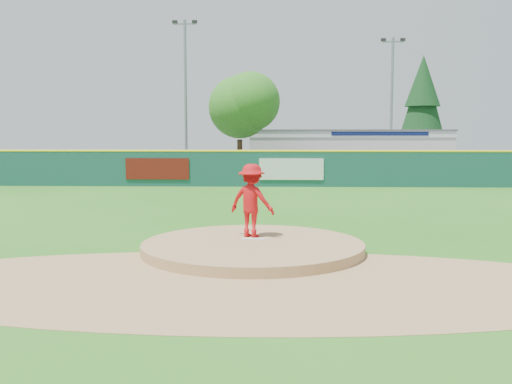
{
  "coord_description": "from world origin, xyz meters",
  "views": [
    {
      "loc": [
        0.62,
        -13.92,
        2.89
      ],
      "look_at": [
        0.0,
        2.0,
        1.3
      ],
      "focal_mm": 40.0,
      "sensor_mm": 36.0,
      "label": 1
    }
  ],
  "objects_px": {
    "playground_slide": "(45,167)",
    "light_pole_right": "(392,99)",
    "deciduous_tree": "(240,111)",
    "conifer_tree": "(422,104)",
    "pitcher": "(252,200)",
    "van": "(221,168)",
    "pool_building_grp": "(345,151)",
    "light_pole_left": "(186,91)"
  },
  "relations": [
    {
      "from": "pitcher",
      "to": "conifer_tree",
      "type": "bearing_deg",
      "value": -85.52
    },
    {
      "from": "pitcher",
      "to": "playground_slide",
      "type": "xyz_separation_m",
      "value": [
        -14.36,
        21.45,
        -0.36
      ]
    },
    {
      "from": "pitcher",
      "to": "pool_building_grp",
      "type": "relative_size",
      "value": 0.13
    },
    {
      "from": "van",
      "to": "playground_slide",
      "type": "relative_size",
      "value": 1.6
    },
    {
      "from": "van",
      "to": "deciduous_tree",
      "type": "relative_size",
      "value": 0.66
    },
    {
      "from": "pool_building_grp",
      "to": "playground_slide",
      "type": "height_order",
      "value": "pool_building_grp"
    },
    {
      "from": "deciduous_tree",
      "to": "pitcher",
      "type": "bearing_deg",
      "value": -85.43
    },
    {
      "from": "pitcher",
      "to": "van",
      "type": "xyz_separation_m",
      "value": [
        -3.18,
        23.55,
        -0.51
      ]
    },
    {
      "from": "playground_slide",
      "to": "pool_building_grp",
      "type": "bearing_deg",
      "value": 25.6
    },
    {
      "from": "pitcher",
      "to": "pool_building_grp",
      "type": "bearing_deg",
      "value": -76.16
    },
    {
      "from": "pool_building_grp",
      "to": "conifer_tree",
      "type": "xyz_separation_m",
      "value": [
        7.0,
        4.01,
        3.88
      ]
    },
    {
      "from": "deciduous_tree",
      "to": "light_pole_left",
      "type": "relative_size",
      "value": 0.67
    },
    {
      "from": "deciduous_tree",
      "to": "light_pole_right",
      "type": "relative_size",
      "value": 0.74
    },
    {
      "from": "pitcher",
      "to": "light_pole_right",
      "type": "bearing_deg",
      "value": -82.97
    },
    {
      "from": "deciduous_tree",
      "to": "light_pole_right",
      "type": "xyz_separation_m",
      "value": [
        11.0,
        4.0,
        0.99
      ]
    },
    {
      "from": "pool_building_grp",
      "to": "van",
      "type": "bearing_deg",
      "value": -140.26
    },
    {
      "from": "conifer_tree",
      "to": "light_pole_right",
      "type": "bearing_deg",
      "value": -119.74
    },
    {
      "from": "conifer_tree",
      "to": "pitcher",
      "type": "bearing_deg",
      "value": -110.34
    },
    {
      "from": "conifer_tree",
      "to": "deciduous_tree",
      "type": "bearing_deg",
      "value": -143.75
    },
    {
      "from": "deciduous_tree",
      "to": "pool_building_grp",
      "type": "bearing_deg",
      "value": 41.16
    },
    {
      "from": "pitcher",
      "to": "deciduous_tree",
      "type": "xyz_separation_m",
      "value": [
        -1.94,
        24.24,
        3.35
      ]
    },
    {
      "from": "deciduous_tree",
      "to": "light_pole_left",
      "type": "bearing_deg",
      "value": 153.43
    },
    {
      "from": "pool_building_grp",
      "to": "deciduous_tree",
      "type": "relative_size",
      "value": 2.07
    },
    {
      "from": "van",
      "to": "conifer_tree",
      "type": "distance_m",
      "value": 20.59
    },
    {
      "from": "pitcher",
      "to": "light_pole_right",
      "type": "distance_m",
      "value": 29.98
    },
    {
      "from": "pool_building_grp",
      "to": "playground_slide",
      "type": "bearing_deg",
      "value": -154.4
    },
    {
      "from": "light_pole_right",
      "to": "pitcher",
      "type": "bearing_deg",
      "value": -107.79
    },
    {
      "from": "conifer_tree",
      "to": "light_pole_right",
      "type": "relative_size",
      "value": 0.95
    },
    {
      "from": "pool_building_grp",
      "to": "playground_slide",
      "type": "relative_size",
      "value": 5.02
    },
    {
      "from": "pitcher",
      "to": "deciduous_tree",
      "type": "height_order",
      "value": "deciduous_tree"
    },
    {
      "from": "pitcher",
      "to": "deciduous_tree",
      "type": "bearing_deg",
      "value": -60.61
    },
    {
      "from": "playground_slide",
      "to": "deciduous_tree",
      "type": "relative_size",
      "value": 0.41
    },
    {
      "from": "conifer_tree",
      "to": "light_pole_left",
      "type": "xyz_separation_m",
      "value": [
        -19.0,
        -9.0,
        0.51
      ]
    },
    {
      "from": "playground_slide",
      "to": "light_pole_left",
      "type": "bearing_deg",
      "value": 29.63
    },
    {
      "from": "playground_slide",
      "to": "light_pole_right",
      "type": "xyz_separation_m",
      "value": [
        23.42,
        6.79,
        4.7
      ]
    },
    {
      "from": "pool_building_grp",
      "to": "light_pole_right",
      "type": "bearing_deg",
      "value": -44.95
    },
    {
      "from": "pitcher",
      "to": "van",
      "type": "bearing_deg",
      "value": -57.49
    },
    {
      "from": "van",
      "to": "deciduous_tree",
      "type": "bearing_deg",
      "value": -43.09
    },
    {
      "from": "pitcher",
      "to": "van",
      "type": "distance_m",
      "value": 23.77
    },
    {
      "from": "playground_slide",
      "to": "light_pole_right",
      "type": "height_order",
      "value": "light_pole_right"
    },
    {
      "from": "van",
      "to": "conifer_tree",
      "type": "xyz_separation_m",
      "value": [
        16.24,
        11.69,
        4.85
      ]
    },
    {
      "from": "van",
      "to": "deciduous_tree",
      "type": "height_order",
      "value": "deciduous_tree"
    }
  ]
}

